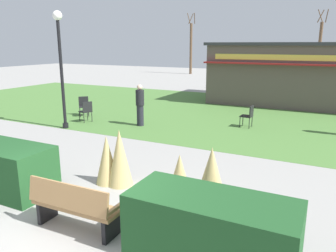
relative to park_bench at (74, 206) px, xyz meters
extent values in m
plane|color=#999691|center=(-0.05, -0.33, -0.48)|extent=(80.00, 80.00, 0.00)
cube|color=#4C7A38|center=(-0.05, 11.46, -0.48)|extent=(36.00, 12.00, 0.01)
cube|color=#9E7547|center=(0.00, 0.07, -0.03)|extent=(1.71, 0.51, 0.06)
cube|color=#9E7547|center=(0.00, -0.15, 0.25)|extent=(1.70, 0.16, 0.44)
cube|color=black|center=(-0.73, 0.05, -0.26)|extent=(0.09, 0.44, 0.45)
cube|color=black|center=(0.73, 0.08, -0.26)|extent=(0.09, 0.44, 0.45)
cube|color=#9E7547|center=(-0.81, 0.05, 0.09)|extent=(0.07, 0.44, 0.06)
cube|color=#9E7547|center=(0.81, 0.08, 0.09)|extent=(0.07, 0.44, 0.06)
cube|color=#1E4C23|center=(-2.64, 0.60, 0.06)|extent=(2.42, 1.10, 1.08)
cube|color=#1E4C23|center=(2.45, 0.28, 0.05)|extent=(2.54, 1.10, 1.06)
cone|color=tan|center=(1.19, 1.86, 0.05)|extent=(0.61, 0.61, 1.05)
cone|color=tan|center=(-0.44, 2.03, 0.20)|extent=(0.60, 0.60, 1.35)
cone|color=tan|center=(-0.77, 1.99, 0.11)|extent=(0.56, 0.56, 1.17)
cone|color=tan|center=(1.96, 1.64, 0.21)|extent=(0.77, 0.77, 1.38)
cylinder|color=black|center=(-5.56, 5.61, -0.38)|extent=(0.22, 0.22, 0.20)
cylinder|color=black|center=(-5.56, 5.61, 1.58)|extent=(0.12, 0.12, 4.12)
sphere|color=white|center=(-5.56, 5.61, 3.80)|extent=(0.36, 0.36, 0.36)
cylinder|color=#2D4233|center=(3.17, 0.57, -0.02)|extent=(0.52, 0.52, 0.92)
cube|color=#594C47|center=(2.42, 15.99, 1.11)|extent=(10.03, 4.96, 3.19)
cube|color=#333338|center=(2.42, 15.99, 2.79)|extent=(10.33, 5.26, 0.16)
cube|color=maroon|center=(2.42, 13.33, 1.82)|extent=(10.13, 0.36, 0.08)
cube|color=#D8CC4C|center=(2.42, 13.49, 2.13)|extent=(9.03, 0.04, 0.28)
cube|color=black|center=(-6.41, 7.71, -0.03)|extent=(0.62, 0.62, 0.04)
cube|color=black|center=(-6.54, 7.86, 0.19)|extent=(0.35, 0.33, 0.44)
cylinder|color=black|center=(-6.42, 7.44, -0.26)|extent=(0.03, 0.03, 0.45)
cylinder|color=black|center=(-6.14, 7.70, -0.26)|extent=(0.03, 0.03, 0.45)
cylinder|color=black|center=(-6.68, 7.72, -0.26)|extent=(0.03, 0.03, 0.45)
cylinder|color=black|center=(-6.40, 7.98, -0.26)|extent=(0.03, 0.03, 0.45)
cube|color=black|center=(-5.58, 6.85, -0.03)|extent=(0.57, 0.57, 0.04)
cube|color=black|center=(-5.39, 6.77, 0.19)|extent=(0.19, 0.43, 0.44)
cylinder|color=black|center=(-5.69, 7.09, -0.26)|extent=(0.03, 0.03, 0.45)
cylinder|color=black|center=(-5.83, 6.74, -0.26)|extent=(0.03, 0.03, 0.45)
cylinder|color=black|center=(-5.34, 6.96, -0.26)|extent=(0.03, 0.03, 0.45)
cylinder|color=black|center=(-5.47, 6.60, -0.26)|extent=(0.03, 0.03, 0.45)
cube|color=black|center=(0.82, 9.01, -0.03)|extent=(0.47, 0.47, 0.04)
cube|color=black|center=(1.02, 9.00, 0.19)|extent=(0.07, 0.44, 0.44)
cylinder|color=black|center=(0.64, 9.21, -0.26)|extent=(0.03, 0.03, 0.45)
cylinder|color=black|center=(0.62, 8.83, -0.26)|extent=(0.03, 0.03, 0.45)
cylinder|color=black|center=(1.02, 9.19, -0.26)|extent=(0.03, 0.03, 0.45)
cylinder|color=black|center=(1.00, 8.81, -0.26)|extent=(0.03, 0.03, 0.45)
cylinder|color=#23232D|center=(-3.11, 7.30, -0.06)|extent=(0.28, 0.28, 0.85)
cylinder|color=black|center=(-3.11, 7.30, 0.68)|extent=(0.34, 0.34, 0.62)
sphere|color=beige|center=(-3.11, 7.30, 1.10)|extent=(0.22, 0.22, 0.22)
cube|color=#B7BABF|center=(-2.18, 25.15, 0.07)|extent=(4.32, 2.10, 0.60)
cube|color=black|center=(-2.33, 25.14, 0.50)|extent=(2.42, 1.75, 0.44)
cylinder|color=black|center=(-0.95, 26.16, -0.16)|extent=(0.65, 0.27, 0.64)
cylinder|color=black|center=(-0.82, 24.33, -0.16)|extent=(0.65, 0.27, 0.64)
cylinder|color=black|center=(-3.55, 25.98, -0.16)|extent=(0.65, 0.27, 0.64)
cylinder|color=black|center=(-3.42, 24.14, -0.16)|extent=(0.65, 0.27, 0.64)
cylinder|color=brown|center=(-10.91, 30.84, 2.25)|extent=(0.28, 0.28, 5.47)
cylinder|color=brown|center=(-10.58, 30.94, 5.49)|extent=(0.25, 0.58, 1.12)
cylinder|color=brown|center=(-11.09, 31.14, 5.49)|extent=(0.54, 0.36, 1.12)
cylinder|color=brown|center=(-11.08, 30.53, 5.49)|extent=(0.54, 0.35, 1.12)
cylinder|color=brown|center=(2.18, 29.69, 2.11)|extent=(0.28, 0.28, 5.19)
cylinder|color=brown|center=(2.52, 29.79, 5.21)|extent=(0.25, 0.58, 1.12)
cylinder|color=brown|center=(2.00, 29.99, 5.21)|extent=(0.54, 0.36, 1.12)
cylinder|color=brown|center=(2.01, 29.38, 5.21)|extent=(0.54, 0.35, 1.12)
camera|label=1|loc=(3.90, -4.02, 2.77)|focal=35.54mm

